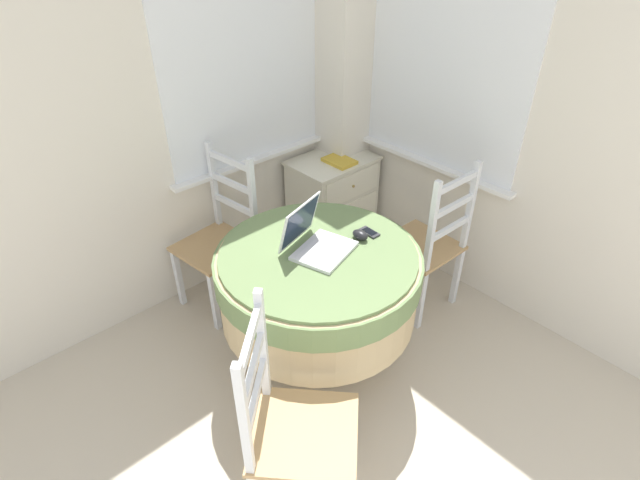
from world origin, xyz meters
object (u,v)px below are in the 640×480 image
Objects in this scene: round_dining_table at (318,280)px; computer_mouse at (360,235)px; dining_chair_near_back_window at (221,239)px; dining_chair_near_right_window at (427,245)px; book_on_cabinet at (339,161)px; dining_chair_camera_near at (292,427)px; corner_cabinet at (332,202)px; cell_phone at (369,232)px; laptop at (316,241)px.

round_dining_table is 11.36× the size of computer_mouse.
dining_chair_near_right_window is at bearing -45.41° from dining_chair_near_back_window.
computer_mouse is at bearing -68.86° from dining_chair_near_back_window.
book_on_cabinet is at bearing 40.32° from round_dining_table.
round_dining_table is 0.80m from dining_chair_camera_near.
dining_chair_near_back_window is 4.73× the size of book_on_cabinet.
dining_chair_near_right_window is at bearing -4.87° from computer_mouse.
dining_chair_near_back_window reaches higher than corner_cabinet.
round_dining_table is at bearing 167.11° from computer_mouse.
laptop is at bearing 164.89° from cell_phone.
laptop is 0.83m from dining_chair_near_back_window.
computer_mouse is at bearing -126.29° from corner_cabinet.
dining_chair_near_back_window is at bearing 111.14° from computer_mouse.
cell_phone is 0.16× the size of corner_cabinet.
laptop is at bearing 159.53° from computer_mouse.
laptop is at bearing -138.07° from corner_cabinet.
laptop is 0.32m from cell_phone.
dining_chair_camera_near reaches higher than round_dining_table.
round_dining_table is 1.04× the size of dining_chair_near_back_window.
cell_phone reaches higher than book_on_cabinet.
dining_chair_near_back_window and dining_chair_near_right_window have the same top height.
dining_chair_near_back_window is 1.00× the size of dining_chair_near_right_window.
dining_chair_near_back_window is at bearing 97.34° from laptop.
dining_chair_near_right_window reaches higher than cell_phone.
dining_chair_near_back_window is 0.98m from book_on_cabinet.
dining_chair_camera_near is (-0.62, -0.54, -0.33)m from laptop.
dining_chair_camera_near is at bearing -151.51° from computer_mouse.
computer_mouse is at bearing -128.37° from book_on_cabinet.
corner_cabinet is (0.62, 0.85, -0.41)m from computer_mouse.
dining_chair_camera_near reaches higher than laptop.
cell_phone is (0.07, 0.00, -0.02)m from computer_mouse.
book_on_cabinet is at bearing 85.05° from dining_chair_near_right_window.
dining_chair_near_right_window is (0.87, -0.89, 0.00)m from dining_chair_near_back_window.
cell_phone is (0.31, -0.05, 0.18)m from round_dining_table.
corner_cabinet is 3.23× the size of book_on_cabinet.
book_on_cabinet is (0.86, 0.73, 0.13)m from round_dining_table.
dining_chair_near_back_window is at bearing 96.25° from round_dining_table.
cell_phone is 0.11× the size of dining_chair_camera_near.
dining_chair_near_right_window reaches higher than book_on_cabinet.
book_on_cabinet is at bearing -92.51° from corner_cabinet.
dining_chair_near_back_window reaches higher than book_on_cabinet.
laptop is 0.24m from computer_mouse.
dining_chair_camera_near is at bearing -163.57° from dining_chair_near_right_window.
dining_chair_near_right_window reaches higher than laptop.
computer_mouse reaches higher than book_on_cabinet.
laptop reaches higher than cell_phone.
dining_chair_camera_near is at bearing -139.70° from round_dining_table.
dining_chair_camera_near is (-1.39, -0.41, 0.00)m from dining_chair_near_right_window.
dining_chair_near_right_window is at bearing -7.33° from round_dining_table.
dining_chair_camera_near is at bearing -138.60° from laptop.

